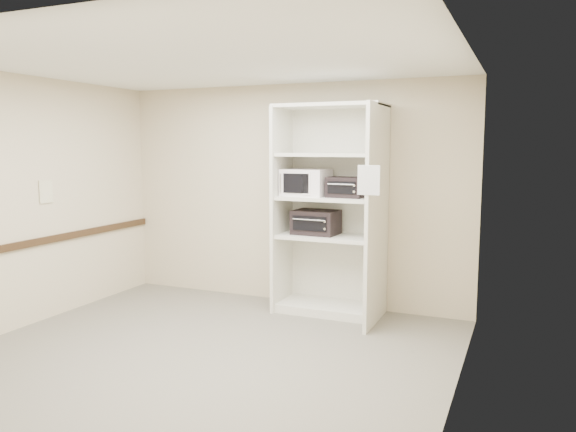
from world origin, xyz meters
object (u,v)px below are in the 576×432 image
at_px(toaster_oven_upper, 346,187).
at_px(toaster_oven_lower, 316,222).
at_px(microwave, 306,182).
at_px(shelving_unit, 334,217).

height_order(toaster_oven_upper, toaster_oven_lower, toaster_oven_upper).
bearing_deg(microwave, toaster_oven_lower, 10.60).
bearing_deg(toaster_oven_lower, microwave, -170.23).
height_order(shelving_unit, toaster_oven_upper, shelving_unit).
bearing_deg(shelving_unit, toaster_oven_lower, 174.89).
bearing_deg(toaster_oven_upper, toaster_oven_lower, 178.07).
xyz_separation_m(microwave, toaster_oven_lower, (0.12, 0.02, -0.46)).
bearing_deg(shelving_unit, toaster_oven_upper, -5.68).
bearing_deg(toaster_oven_lower, shelving_unit, -2.47).
relative_size(toaster_oven_upper, toaster_oven_lower, 0.79).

